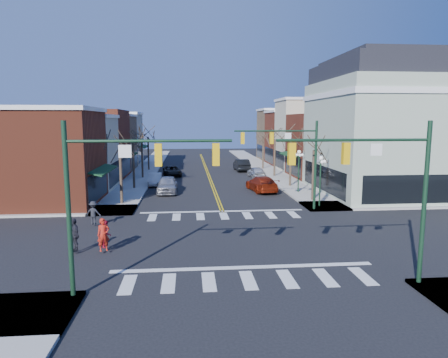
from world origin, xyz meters
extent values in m
plane|color=black|center=(0.00, 0.00, 0.00)|extent=(160.00, 160.00, 0.00)
cube|color=#9E9B93|center=(-8.75, 20.00, 0.07)|extent=(3.50, 70.00, 0.15)
cube|color=#9E9B93|center=(8.75, 20.00, 0.07)|extent=(3.50, 70.00, 0.15)
cube|color=maroon|center=(-15.50, 11.75, 4.00)|extent=(10.00, 8.50, 8.00)
cube|color=#BEB89C|center=(-15.50, 19.50, 3.75)|extent=(10.00, 7.00, 7.50)
cube|color=maroon|center=(-15.50, 27.50, 4.25)|extent=(10.00, 9.00, 8.50)
cube|color=olive|center=(-15.50, 35.75, 3.90)|extent=(10.00, 7.50, 7.80)
cube|color=#BEB89C|center=(-15.50, 43.50, 4.10)|extent=(10.00, 8.00, 8.20)
cube|color=maroon|center=(15.50, 25.75, 4.00)|extent=(10.00, 8.50, 8.00)
cube|color=#BEB89C|center=(15.50, 33.50, 5.00)|extent=(10.00, 7.00, 10.00)
cube|color=maroon|center=(15.50, 41.00, 4.25)|extent=(10.00, 8.00, 8.50)
cube|color=olive|center=(15.50, 49.00, 4.50)|extent=(10.00, 8.00, 9.00)
cube|color=#A2B199|center=(16.50, 14.50, 5.50)|extent=(12.00, 14.00, 11.00)
cube|color=white|center=(16.50, 14.50, 9.60)|extent=(12.25, 14.25, 0.50)
cube|color=black|center=(16.50, 14.50, 11.90)|extent=(11.40, 13.40, 1.80)
cube|color=black|center=(16.50, 14.50, 13.00)|extent=(9.80, 11.80, 0.60)
cylinder|color=#14331E|center=(-7.40, -7.40, 3.60)|extent=(0.20, 0.20, 7.20)
cylinder|color=#14331E|center=(-4.15, -7.40, 6.40)|extent=(6.50, 0.12, 0.12)
cube|color=gold|center=(-3.83, -7.40, 5.85)|extent=(0.28, 0.28, 0.90)
cube|color=gold|center=(-1.55, -7.40, 5.85)|extent=(0.28, 0.28, 0.90)
cylinder|color=#14331E|center=(7.40, -7.40, 3.60)|extent=(0.20, 0.20, 7.20)
cylinder|color=#14331E|center=(4.15, -7.40, 6.40)|extent=(6.50, 0.12, 0.12)
cube|color=gold|center=(3.83, -7.40, 5.85)|extent=(0.28, 0.28, 0.90)
cube|color=gold|center=(1.55, -7.40, 5.85)|extent=(0.28, 0.28, 0.90)
cylinder|color=#14331E|center=(7.40, 7.40, 3.60)|extent=(0.20, 0.20, 7.20)
cylinder|color=#14331E|center=(4.15, 7.40, 6.40)|extent=(6.50, 0.12, 0.12)
cube|color=gold|center=(3.83, 7.40, 5.85)|extent=(0.28, 0.28, 0.90)
cube|color=gold|center=(1.55, 7.40, 5.85)|extent=(0.28, 0.28, 0.90)
cylinder|color=#14331E|center=(8.20, 8.50, 2.00)|extent=(0.12, 0.12, 4.00)
sphere|color=white|center=(8.20, 8.50, 4.15)|extent=(0.36, 0.36, 0.36)
cylinder|color=#14331E|center=(8.20, 15.00, 2.00)|extent=(0.12, 0.12, 4.00)
sphere|color=white|center=(8.20, 15.00, 4.15)|extent=(0.36, 0.36, 0.36)
cylinder|color=#382B21|center=(-8.40, 11.00, 2.38)|extent=(0.24, 0.24, 4.76)
cylinder|color=#382B21|center=(-8.40, 19.00, 2.52)|extent=(0.24, 0.24, 5.04)
cylinder|color=#382B21|center=(-8.40, 27.00, 2.27)|extent=(0.24, 0.24, 4.55)
cylinder|color=#382B21|center=(-8.40, 35.00, 2.45)|extent=(0.24, 0.24, 4.90)
cylinder|color=#382B21|center=(8.40, 11.00, 2.31)|extent=(0.24, 0.24, 4.62)
cylinder|color=#382B21|center=(8.40, 19.00, 2.59)|extent=(0.24, 0.24, 5.18)
cylinder|color=#382B21|center=(8.40, 27.00, 2.42)|extent=(0.24, 0.24, 4.83)
cylinder|color=#382B21|center=(8.40, 35.00, 2.48)|extent=(0.24, 0.24, 4.97)
imported|color=#ACACB0|center=(-4.80, 16.56, 0.83)|extent=(1.98, 4.89, 1.66)
imported|color=silver|center=(-6.40, 21.40, 0.68)|extent=(1.64, 4.19, 1.36)
imported|color=black|center=(-4.80, 28.86, 0.66)|extent=(2.74, 4.99, 1.32)
imported|color=maroon|center=(4.80, 16.51, 0.79)|extent=(2.90, 5.68, 1.58)
imported|color=silver|center=(5.94, 26.53, 0.71)|extent=(2.03, 4.27, 1.41)
imported|color=black|center=(5.01, 33.53, 0.85)|extent=(2.00, 5.22, 1.70)
imported|color=#B22013|center=(-7.30, -1.83, 1.06)|extent=(0.78, 0.65, 1.81)
imported|color=#B0122A|center=(-7.30, -1.15, 0.92)|extent=(0.61, 0.77, 1.53)
imported|color=#21212A|center=(-8.88, -1.70, 1.06)|extent=(0.98, 1.13, 1.82)
imported|color=black|center=(-9.15, 3.96, 0.96)|extent=(1.14, 0.79, 1.63)
camera|label=1|loc=(-2.65, -23.31, 7.19)|focal=32.00mm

